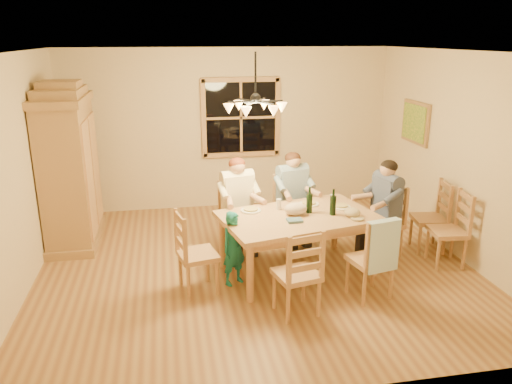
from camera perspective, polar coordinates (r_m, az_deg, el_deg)
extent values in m
plane|color=brown|center=(6.60, -0.05, -8.36)|extent=(5.50, 5.50, 0.00)
cube|color=white|center=(5.95, -0.06, 15.76)|extent=(5.50, 5.00, 0.02)
cube|color=beige|center=(8.55, -3.09, 7.16)|extent=(5.50, 0.02, 2.70)
cube|color=beige|center=(6.27, -25.61, 1.63)|extent=(0.02, 5.00, 2.70)
cube|color=beige|center=(7.15, 22.23, 3.83)|extent=(0.02, 5.00, 2.70)
cube|color=black|center=(8.53, -1.75, 8.51)|extent=(1.20, 0.03, 1.20)
cube|color=tan|center=(8.51, -1.73, 8.49)|extent=(1.30, 0.06, 1.30)
cube|color=#976741|center=(8.10, 17.78, 7.57)|extent=(0.04, 0.78, 0.64)
cube|color=#1E6B2D|center=(8.09, 17.59, 7.58)|extent=(0.02, 0.68, 0.54)
cylinder|color=black|center=(5.96, -0.06, 13.22)|extent=(0.02, 0.02, 0.53)
sphere|color=black|center=(5.99, -0.06, 10.69)|extent=(0.12, 0.12, 0.12)
cylinder|color=black|center=(6.02, 1.46, 10.34)|extent=(0.34, 0.02, 0.02)
cone|color=#FFB259|center=(6.07, 2.96, 9.61)|extent=(0.13, 0.13, 0.12)
cylinder|color=black|center=(6.14, 0.45, 10.48)|extent=(0.19, 0.31, 0.02)
cone|color=#FFB259|center=(6.30, 0.93, 9.93)|extent=(0.13, 0.13, 0.12)
cylinder|color=black|center=(6.11, -1.05, 10.45)|extent=(0.19, 0.31, 0.02)
cone|color=#FFB259|center=(6.25, -1.99, 9.85)|extent=(0.13, 0.13, 0.12)
cylinder|color=black|center=(5.96, -1.60, 10.27)|extent=(0.34, 0.02, 0.02)
cone|color=#FFB259|center=(5.95, -3.13, 9.46)|extent=(0.13, 0.13, 0.12)
cylinder|color=black|center=(5.84, -0.60, 10.12)|extent=(0.19, 0.31, 0.02)
cone|color=#FFB259|center=(5.70, -1.15, 9.13)|extent=(0.13, 0.13, 0.12)
cylinder|color=black|center=(5.87, 0.97, 10.16)|extent=(0.19, 0.31, 0.02)
cone|color=#FFB259|center=(5.76, 2.03, 9.21)|extent=(0.13, 0.13, 0.12)
cube|color=#976741|center=(7.50, -20.52, 1.85)|extent=(0.60, 1.30, 2.00)
cube|color=#976741|center=(7.31, -21.40, 9.80)|extent=(0.66, 1.40, 0.10)
cube|color=#976741|center=(7.30, -21.49, 10.57)|extent=(0.58, 1.00, 0.12)
cube|color=#976741|center=(7.29, -21.58, 11.35)|extent=(0.52, 0.55, 0.10)
cube|color=tan|center=(7.14, -18.50, 1.30)|extent=(0.03, 0.55, 1.60)
cube|color=tan|center=(7.77, -17.89, 2.63)|extent=(0.03, 0.55, 1.60)
cube|color=#976741|center=(7.79, -19.79, -4.82)|extent=(0.66, 1.40, 0.12)
cube|color=#A7734A|center=(6.18, 4.85, -2.91)|extent=(2.07, 1.51, 0.06)
cube|color=tan|center=(6.21, 4.84, -3.60)|extent=(1.89, 1.33, 0.10)
cylinder|color=tan|center=(5.62, -0.67, -9.25)|extent=(0.09, 0.09, 0.70)
cylinder|color=tan|center=(6.37, 13.45, -6.40)|extent=(0.09, 0.09, 0.70)
cylinder|color=tan|center=(6.42, -3.84, -5.75)|extent=(0.09, 0.09, 0.70)
cylinder|color=tan|center=(7.09, 9.03, -3.64)|extent=(0.09, 0.09, 0.70)
cube|color=tan|center=(6.86, -2.08, -3.27)|extent=(0.52, 0.50, 0.06)
cube|color=tan|center=(6.77, -2.10, -1.13)|extent=(0.38, 0.13, 0.54)
cube|color=tan|center=(7.17, 4.14, -2.36)|extent=(0.52, 0.50, 0.06)
cube|color=tan|center=(7.09, 4.19, -0.30)|extent=(0.38, 0.13, 0.54)
cube|color=tan|center=(5.38, 4.67, -9.41)|extent=(0.52, 0.50, 0.06)
cube|color=tan|center=(5.26, 4.74, -6.78)|extent=(0.38, 0.13, 0.54)
cube|color=tan|center=(5.83, 12.93, -7.60)|extent=(0.52, 0.50, 0.06)
cube|color=tan|center=(5.72, 13.11, -5.15)|extent=(0.38, 0.13, 0.54)
cube|color=tan|center=(5.85, -6.67, -7.19)|extent=(0.50, 0.52, 0.06)
cube|color=tan|center=(5.74, -6.77, -4.74)|extent=(0.13, 0.38, 0.54)
cube|color=tan|center=(6.94, 14.36, -3.56)|extent=(0.50, 0.52, 0.06)
cube|color=tan|center=(6.85, 14.53, -1.45)|extent=(0.13, 0.38, 0.54)
cube|color=#F7E6BF|center=(6.73, -2.11, -0.16)|extent=(0.44, 0.30, 0.52)
cube|color=#262328|center=(6.83, -2.09, -2.64)|extent=(0.46, 0.49, 0.14)
sphere|color=tan|center=(6.62, -2.15, 2.97)|extent=(0.21, 0.21, 0.21)
ellipsoid|color=#592614|center=(6.62, -2.15, 3.22)|extent=(0.22, 0.22, 0.17)
cube|color=#356294|center=(7.05, 4.21, 0.62)|extent=(0.44, 0.30, 0.52)
cube|color=#262328|center=(7.15, 4.15, -1.76)|extent=(0.46, 0.49, 0.14)
sphere|color=tan|center=(6.95, 4.28, 3.62)|extent=(0.21, 0.21, 0.21)
ellipsoid|color=#381E11|center=(6.94, 4.28, 3.87)|extent=(0.22, 0.22, 0.17)
cube|color=#454E6E|center=(6.82, 14.60, -0.50)|extent=(0.30, 0.44, 0.52)
cube|color=#262328|center=(6.92, 14.41, -2.94)|extent=(0.49, 0.46, 0.14)
sphere|color=tan|center=(6.71, 14.85, 2.59)|extent=(0.21, 0.21, 0.21)
ellipsoid|color=black|center=(6.71, 14.87, 2.84)|extent=(0.22, 0.22, 0.17)
cube|color=#B1D4EF|center=(5.59, 14.23, -6.01)|extent=(0.39, 0.18, 0.58)
cylinder|color=black|center=(6.22, 6.12, -0.91)|extent=(0.08, 0.08, 0.33)
cylinder|color=black|center=(6.18, 8.80, -1.14)|extent=(0.08, 0.08, 0.33)
cylinder|color=white|center=(6.29, -0.60, -2.12)|extent=(0.26, 0.26, 0.02)
cylinder|color=white|center=(6.56, 6.07, -1.37)|extent=(0.26, 0.26, 0.02)
cylinder|color=white|center=(6.51, 9.65, -1.68)|extent=(0.26, 0.26, 0.02)
cylinder|color=silver|center=(6.33, 2.62, -1.42)|extent=(0.06, 0.06, 0.14)
cylinder|color=silver|center=(6.57, 8.76, -0.91)|extent=(0.06, 0.06, 0.14)
ellipsoid|color=tan|center=(6.20, 10.95, -2.30)|extent=(0.20, 0.20, 0.11)
cube|color=#45637E|center=(5.96, 4.43, -3.25)|extent=(0.21, 0.18, 0.03)
ellipsoid|color=tan|center=(6.16, 4.55, -1.93)|extent=(0.28, 0.22, 0.15)
imported|color=#1B7A7A|center=(5.97, -2.52, -6.44)|extent=(0.40, 0.36, 0.92)
cube|color=tan|center=(6.92, 21.03, -4.28)|extent=(0.47, 0.49, 0.06)
cube|color=tan|center=(6.83, 21.27, -2.17)|extent=(0.10, 0.38, 0.54)
cube|color=tan|center=(7.30, 19.14, -2.96)|extent=(0.48, 0.50, 0.06)
cube|color=tan|center=(7.22, 19.35, -0.95)|extent=(0.11, 0.38, 0.54)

